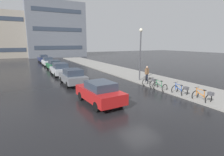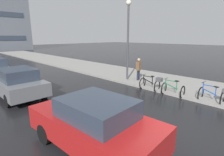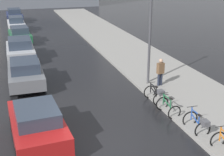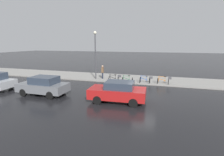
# 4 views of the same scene
# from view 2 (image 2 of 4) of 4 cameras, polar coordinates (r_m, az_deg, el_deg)

# --- Properties ---
(ground_plane) EXTENTS (140.00, 140.00, 0.00)m
(ground_plane) POSITION_cam_2_polar(r_m,az_deg,el_deg) (6.67, 20.50, -17.00)
(ground_plane) COLOR black
(sidewalk_kerb) EXTENTS (4.80, 60.00, 0.14)m
(sidewalk_kerb) POSITION_cam_2_polar(r_m,az_deg,el_deg) (16.99, -1.90, 2.55)
(sidewalk_kerb) COLOR gray
(sidewalk_kerb) RESTS_ON ground
(bicycle_second) EXTENTS (0.76, 1.34, 1.02)m
(bicycle_second) POSITION_cam_2_polar(r_m,az_deg,el_deg) (10.05, 30.45, -4.66)
(bicycle_second) COLOR black
(bicycle_second) RESTS_ON ground
(bicycle_third) EXTENTS (0.78, 1.18, 0.96)m
(bicycle_third) POSITION_cam_2_polar(r_m,az_deg,el_deg) (10.39, 19.27, -3.52)
(bicycle_third) COLOR black
(bicycle_third) RESTS_ON ground
(bicycle_farthest) EXTENTS (0.78, 1.38, 0.95)m
(bicycle_farthest) POSITION_cam_2_polar(r_m,az_deg,el_deg) (11.03, 12.83, -1.57)
(bicycle_farthest) COLOR black
(bicycle_farthest) RESTS_ON ground
(car_red) EXTENTS (2.20, 4.30, 1.58)m
(car_red) POSITION_cam_2_polar(r_m,az_deg,el_deg) (5.32, -5.82, -14.44)
(car_red) COLOR #AD1919
(car_red) RESTS_ON ground
(car_grey) EXTENTS (1.96, 4.20, 1.60)m
(car_grey) POSITION_cam_2_polar(r_m,az_deg,el_deg) (10.91, -28.42, -1.32)
(car_grey) COLOR slate
(car_grey) RESTS_ON ground
(pedestrian) EXTENTS (0.44, 0.31, 1.75)m
(pedestrian) POSITION_cam_2_polar(r_m,az_deg,el_deg) (12.91, 8.64, 3.04)
(pedestrian) COLOR #1E2333
(pedestrian) RESTS_ON ground
(streetlamp) EXTENTS (0.37, 0.37, 5.70)m
(streetlamp) POSITION_cam_2_polar(r_m,az_deg,el_deg) (12.81, 5.26, 14.75)
(streetlamp) COLOR #424247
(streetlamp) RESTS_ON ground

